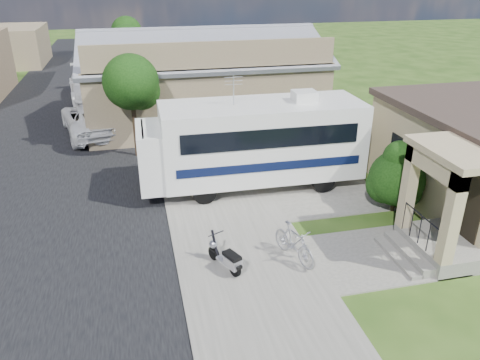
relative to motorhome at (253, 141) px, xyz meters
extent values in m
plane|color=#213F11|center=(-0.53, -4.68, -1.85)|extent=(120.00, 120.00, 0.00)
cube|color=black|center=(-8.03, 5.32, -1.84)|extent=(9.00, 80.00, 0.02)
cube|color=#65645B|center=(-1.53, 5.32, -1.82)|extent=(4.00, 80.00, 0.06)
cube|color=#65645B|center=(0.97, -0.18, -1.83)|extent=(7.00, 6.00, 0.05)
cube|color=#65645B|center=(2.47, -5.68, -1.83)|extent=(4.00, 3.00, 0.05)
cube|color=black|center=(4.95, -1.98, -0.15)|extent=(0.04, 1.10, 1.20)
cube|color=black|center=(4.95, -5.98, -0.30)|extent=(0.04, 0.95, 2.10)
cube|color=#65645B|center=(4.17, -5.98, -1.60)|extent=(1.60, 2.40, 0.50)
cube|color=#65645B|center=(3.17, -5.98, -1.69)|extent=(0.40, 2.16, 0.32)
cube|color=#65645B|center=(2.82, -5.98, -1.77)|extent=(0.35, 2.16, 0.16)
cube|color=tan|center=(3.55, -4.95, 0.00)|extent=(0.35, 0.35, 2.70)
cube|color=tan|center=(3.55, -7.00, 0.00)|extent=(0.35, 0.35, 2.70)
cube|color=tan|center=(3.55, -5.98, 1.10)|extent=(0.35, 2.40, 0.50)
cube|color=tan|center=(4.37, -5.98, 1.45)|extent=(2.10, 2.70, 0.20)
cylinder|color=black|center=(3.42, -5.98, -0.45)|extent=(0.04, 1.70, 0.04)
cube|color=#7B644D|center=(-0.53, 9.32, -0.05)|extent=(12.00, 8.00, 3.60)
cube|color=slate|center=(-0.53, 7.32, 2.30)|extent=(12.50, 4.40, 1.78)
cube|color=slate|center=(-0.53, 11.32, 2.30)|extent=(12.50, 4.40, 1.78)
cube|color=slate|center=(-0.53, 9.32, 3.00)|extent=(12.50, 0.50, 0.22)
cube|color=#7B644D|center=(-0.53, 5.42, 2.30)|extent=(11.76, 0.20, 1.30)
cylinder|color=black|center=(-4.33, 4.32, -0.28)|extent=(0.20, 0.20, 3.15)
sphere|color=black|center=(-4.33, 4.32, 1.52)|extent=(2.40, 2.40, 2.40)
sphere|color=black|center=(-3.93, 4.52, 1.07)|extent=(1.68, 1.68, 1.68)
cylinder|color=black|center=(-4.33, 14.32, -0.21)|extent=(0.20, 0.20, 3.29)
sphere|color=black|center=(-4.33, 14.32, 1.67)|extent=(2.40, 2.40, 2.40)
sphere|color=black|center=(-3.93, 14.52, 1.20)|extent=(1.68, 1.68, 1.68)
cylinder|color=black|center=(-4.33, 23.32, -0.35)|extent=(0.20, 0.20, 3.01)
sphere|color=black|center=(-4.33, 23.32, 1.37)|extent=(2.40, 2.40, 2.40)
sphere|color=black|center=(-3.93, 23.52, 0.94)|extent=(1.68, 1.68, 1.68)
cube|color=white|center=(0.32, 0.00, 0.04)|extent=(7.59, 2.79, 2.81)
cube|color=white|center=(-3.89, 0.05, -0.29)|extent=(0.90, 2.57, 2.16)
cube|color=black|center=(-4.08, 0.05, 0.31)|extent=(0.09, 2.29, 0.97)
cube|color=black|center=(0.30, -1.37, 0.54)|extent=(6.42, 0.11, 0.70)
cube|color=black|center=(0.34, 1.36, 0.54)|extent=(6.42, 0.11, 0.70)
cube|color=black|center=(0.30, -1.37, -0.53)|extent=(6.80, 0.11, 0.32)
cube|color=black|center=(0.34, 1.36, -0.53)|extent=(6.80, 0.11, 0.32)
cube|color=white|center=(1.94, -0.02, 1.63)|extent=(0.87, 0.77, 0.38)
cylinder|color=#B3B2BA|center=(-0.76, 0.01, 1.98)|extent=(0.04, 0.04, 1.08)
cylinder|color=black|center=(-2.11, -1.16, -1.37)|extent=(0.87, 0.31, 0.86)
cylinder|color=black|center=(-2.08, 1.21, -1.37)|extent=(0.87, 0.31, 0.86)
cylinder|color=black|center=(2.42, -1.22, -1.37)|extent=(0.87, 0.31, 0.86)
cylinder|color=black|center=(2.45, 1.16, -1.37)|extent=(0.87, 0.31, 0.86)
cylinder|color=black|center=(4.28, -3.15, -1.47)|extent=(0.15, 0.15, 0.77)
sphere|color=black|center=(4.28, -3.15, -0.60)|extent=(1.92, 1.92, 1.92)
sphere|color=black|center=(4.66, -2.87, -0.22)|extent=(1.54, 1.54, 1.54)
sphere|color=black|center=(3.99, -2.96, -0.89)|extent=(1.35, 1.35, 1.35)
sphere|color=black|center=(4.47, -3.44, -0.99)|extent=(1.15, 1.15, 1.15)
sphere|color=black|center=(4.28, -3.15, 0.17)|extent=(1.15, 1.15, 1.15)
cylinder|color=black|center=(-1.99, -5.73, -1.59)|extent=(0.27, 0.42, 0.41)
cylinder|color=black|center=(-2.42, -4.80, -1.59)|extent=(0.27, 0.42, 0.41)
cube|color=#B3B2BA|center=(-2.19, -5.31, -1.53)|extent=(0.47, 0.58, 0.07)
cube|color=#B3B2BA|center=(-2.03, -5.65, -1.40)|extent=(0.50, 0.60, 0.28)
cube|color=black|center=(-2.05, -5.60, -1.22)|extent=(0.49, 0.62, 0.11)
cube|color=black|center=(-1.93, -5.86, -1.42)|extent=(0.23, 0.24, 0.09)
cylinder|color=black|center=(-2.39, -4.86, -1.22)|extent=(0.20, 0.32, 0.78)
sphere|color=#B3B2BA|center=(-2.42, -4.80, -1.28)|extent=(0.26, 0.26, 0.26)
sphere|color=black|center=(-2.45, -4.73, -1.28)|extent=(0.11, 0.11, 0.11)
cylinder|color=black|center=(-2.36, -4.93, -0.86)|extent=(0.48, 0.25, 0.03)
cube|color=black|center=(-2.42, -4.80, -1.48)|extent=(0.23, 0.29, 0.06)
imported|color=#B3B2BA|center=(-0.16, -5.31, -1.30)|extent=(1.06, 1.90, 1.10)
imported|color=white|center=(-6.43, 7.98, -1.05)|extent=(3.78, 6.17, 1.60)
imported|color=white|center=(-6.84, 15.25, -0.90)|extent=(3.41, 6.84, 1.91)
cylinder|color=#136114|center=(3.19, -5.27, -1.76)|extent=(0.44, 0.44, 0.20)
camera|label=1|loc=(-4.27, -16.17, 5.99)|focal=35.00mm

